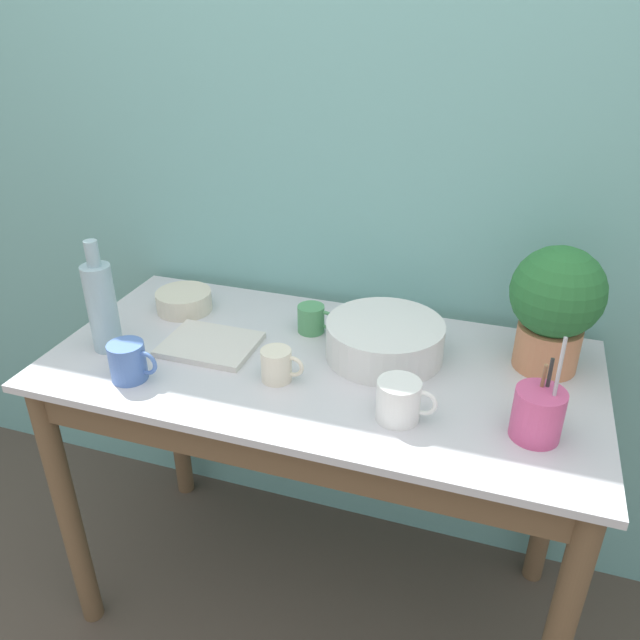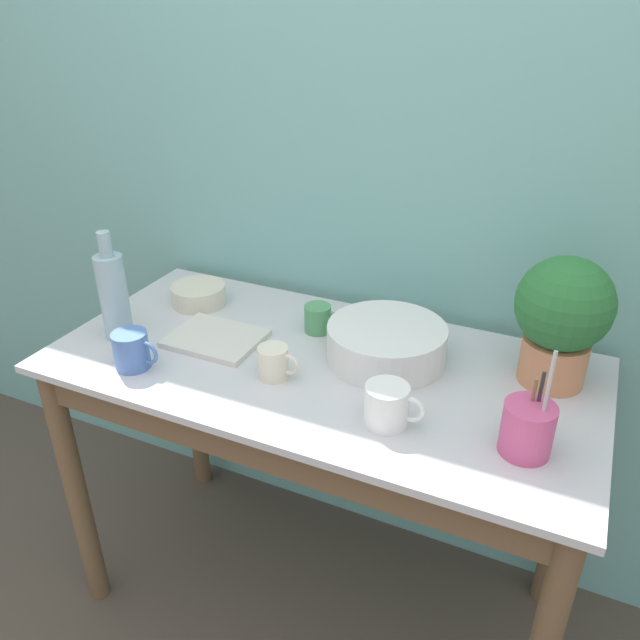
# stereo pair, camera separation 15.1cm
# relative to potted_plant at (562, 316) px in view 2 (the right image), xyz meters

# --- Properties ---
(wall_back) EXTENTS (6.00, 0.05, 2.40)m
(wall_back) POSITION_rel_potted_plant_xyz_m (-0.53, 0.24, 0.16)
(wall_back) COLOR #70ADA8
(wall_back) RESTS_ON ground_plane
(counter_table) EXTENTS (1.37, 0.67, 0.86)m
(counter_table) POSITION_rel_potted_plant_xyz_m (-0.53, -0.18, -0.35)
(counter_table) COLOR brown
(counter_table) RESTS_ON ground_plane
(potted_plant) EXTENTS (0.22, 0.22, 0.31)m
(potted_plant) POSITION_rel_potted_plant_xyz_m (0.00, 0.00, 0.00)
(potted_plant) COLOR tan
(potted_plant) RESTS_ON counter_table
(bowl_wash_large) EXTENTS (0.30, 0.30, 0.09)m
(bowl_wash_large) POSITION_rel_potted_plant_xyz_m (-0.39, -0.07, -0.13)
(bowl_wash_large) COLOR silver
(bowl_wash_large) RESTS_ON counter_table
(bottle_tall) EXTENTS (0.07, 0.07, 0.30)m
(bottle_tall) POSITION_rel_potted_plant_xyz_m (-1.08, -0.26, -0.05)
(bottle_tall) COLOR #93B2BC
(bottle_tall) RESTS_ON counter_table
(mug_blue) EXTENTS (0.12, 0.09, 0.10)m
(mug_blue) POSITION_rel_potted_plant_xyz_m (-0.94, -0.37, -0.13)
(mug_blue) COLOR #4C70B7
(mug_blue) RESTS_ON counter_table
(mug_cream) EXTENTS (0.11, 0.07, 0.08)m
(mug_cream) POSITION_rel_potted_plant_xyz_m (-0.61, -0.26, -0.13)
(mug_cream) COLOR beige
(mug_cream) RESTS_ON counter_table
(mug_green) EXTENTS (0.10, 0.07, 0.08)m
(mug_green) POSITION_rel_potted_plant_xyz_m (-0.61, -0.01, -0.14)
(mug_green) COLOR #4C935B
(mug_green) RESTS_ON counter_table
(mug_white) EXTENTS (0.13, 0.10, 0.09)m
(mug_white) POSITION_rel_potted_plant_xyz_m (-0.30, -0.32, -0.13)
(mug_white) COLOR white
(mug_white) RESTS_ON counter_table
(bowl_small_cream) EXTENTS (0.16, 0.16, 0.06)m
(bowl_small_cream) POSITION_rel_potted_plant_xyz_m (-1.00, -0.01, -0.15)
(bowl_small_cream) COLOR beige
(bowl_small_cream) RESTS_ON counter_table
(utensil_cup) EXTENTS (0.10, 0.10, 0.24)m
(utensil_cup) POSITION_rel_potted_plant_xyz_m (-0.02, -0.29, -0.12)
(utensil_cup) COLOR #CC4C7F
(utensil_cup) RESTS_ON counter_table
(tray_board) EXTENTS (0.24, 0.19, 0.02)m
(tray_board) POSITION_rel_potted_plant_xyz_m (-0.83, -0.18, -0.17)
(tray_board) COLOR beige
(tray_board) RESTS_ON counter_table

